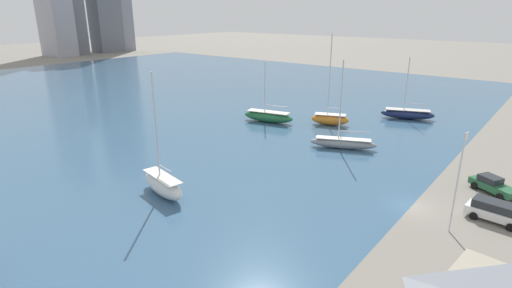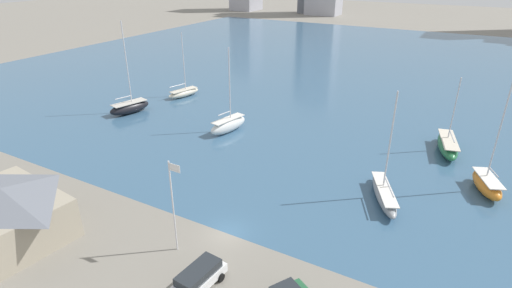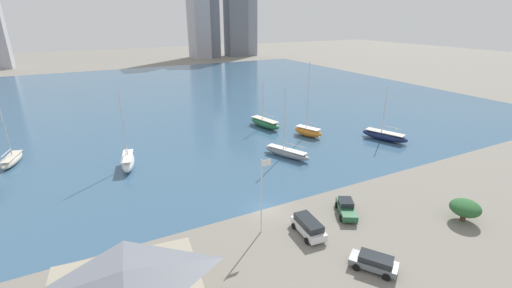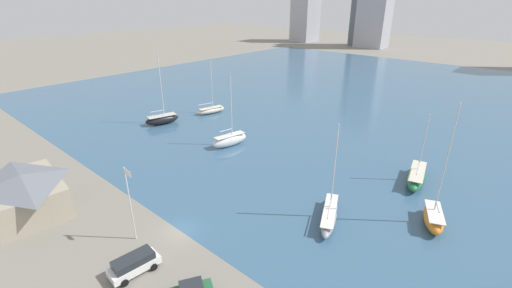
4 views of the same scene
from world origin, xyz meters
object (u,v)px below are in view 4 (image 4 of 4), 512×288
sailboat_gray (329,214)px  sailboat_white (230,140)px  sailboat_green (417,176)px  parked_suv_white (134,264)px  sailboat_black (162,119)px  sailboat_orange (434,217)px  flag_pole (130,201)px  boat_shed (25,193)px  sailboat_cream (211,110)px

sailboat_gray → sailboat_white: (-25.68, 8.01, 0.33)m
sailboat_gray → sailboat_green: sailboat_gray is taller
sailboat_green → parked_suv_white: size_ratio=2.06×
sailboat_white → parked_suv_white: bearing=-50.0°
sailboat_black → sailboat_green: sailboat_black is taller
sailboat_orange → parked_suv_white: bearing=-148.0°
flag_pole → sailboat_orange: bearing=45.8°
boat_shed → sailboat_white: bearing=88.5°
sailboat_green → parked_suv_white: bearing=-124.3°
flag_pole → sailboat_orange: sailboat_orange is taller
flag_pole → sailboat_orange: (24.50, 25.21, -3.95)m
sailboat_black → sailboat_gray: bearing=6.5°
sailboat_green → sailboat_cream: 47.77m
sailboat_gray → sailboat_orange: (9.88, 7.43, 0.24)m
sailboat_black → sailboat_orange: 55.18m
sailboat_cream → parked_suv_white: 51.19m
boat_shed → sailboat_white: sailboat_white is taller
sailboat_gray → sailboat_white: bearing=138.1°
flag_pole → boat_shed: bearing=-158.5°
flag_pole → sailboat_black: size_ratio=0.59×
boat_shed → sailboat_orange: bearing=44.5°
sailboat_gray → sailboat_black: 45.79m
sailboat_gray → sailboat_black: (-45.29, 6.74, 0.24)m
sailboat_white → sailboat_orange: size_ratio=0.86×
sailboat_white → sailboat_orange: sailboat_orange is taller
parked_suv_white → sailboat_cream: bearing=134.9°
flag_pole → sailboat_white: bearing=113.2°
sailboat_black → sailboat_orange: size_ratio=1.02×
flag_pole → sailboat_cream: bearing=127.8°
sailboat_black → boat_shed: bearing=-48.6°
boat_shed → flag_pole: (15.45, 6.10, 2.44)m
sailboat_white → sailboat_cream: 20.27m
sailboat_orange → parked_suv_white: sailboat_orange is taller
sailboat_green → sailboat_cream: size_ratio=0.85×
flag_pole → sailboat_cream: sailboat_cream is taller
sailboat_orange → sailboat_cream: bearing=145.5°
flag_pole → sailboat_orange: size_ratio=0.60×
flag_pole → sailboat_gray: bearing=50.6°
sailboat_orange → boat_shed: bearing=-164.4°
flag_pole → sailboat_black: (-30.67, 24.51, -3.95)m
sailboat_white → sailboat_green: (30.50, 8.85, -0.18)m
sailboat_white → sailboat_cream: bearing=159.6°
sailboat_gray → sailboat_cream: size_ratio=1.01×
boat_shed → sailboat_white: size_ratio=0.94×
sailboat_white → sailboat_black: (-19.62, -1.28, -0.10)m
boat_shed → sailboat_green: (34.89, 40.73, -1.60)m
sailboat_black → sailboat_white: bearing=18.7°
sailboat_black → sailboat_orange: sailboat_black is taller
flag_pole → sailboat_orange: 35.38m
sailboat_gray → sailboat_orange: size_ratio=0.82×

